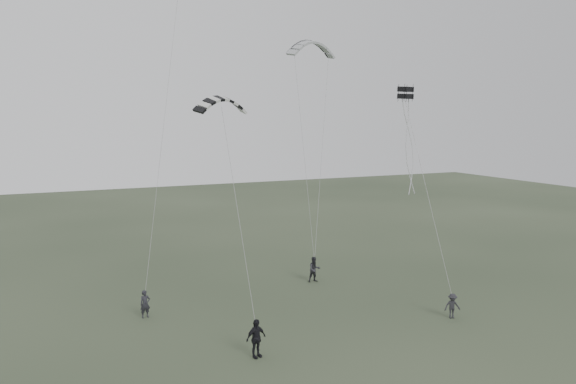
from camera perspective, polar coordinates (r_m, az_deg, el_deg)
name	(u,v)px	position (r m, az deg, el deg)	size (l,w,h in m)	color
ground	(322,334)	(31.58, 3.51, -14.16)	(140.00, 140.00, 0.00)	#2C3725
flyer_left	(145,304)	(34.63, -14.31, -10.97)	(0.60, 0.39, 1.63)	black
flyer_right	(314,269)	(40.56, 2.70, -7.86)	(0.88, 0.69, 1.82)	#25252A
flyer_center	(256,338)	(28.37, -3.27, -14.62)	(1.13, 0.47, 1.93)	black
flyer_far	(452,306)	(34.86, 16.35, -11.05)	(0.96, 0.55, 1.48)	#232327
kite_pale_large	(312,42)	(44.01, 2.44, 14.98)	(4.10, 0.92, 1.67)	#9FA2A4
kite_striped	(221,98)	(32.12, -6.79, 9.42)	(3.20, 0.80, 1.24)	black
kite_box	(405,93)	(36.74, 11.85, 9.83)	(0.74, 0.74, 0.76)	black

